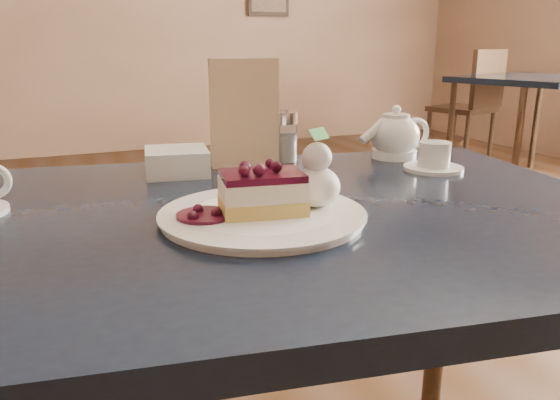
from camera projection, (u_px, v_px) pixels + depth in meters
name	position (u px, v px, depth m)	size (l,w,h in m)	color
main_table	(257.00, 257.00, 0.91)	(1.38, 1.03, 0.79)	black
dessert_plate	(262.00, 216.00, 0.84)	(0.31, 0.31, 0.01)	white
cheesecake_slice	(262.00, 193.00, 0.83)	(0.14, 0.11, 0.06)	tan
whipped_cream	(316.00, 187.00, 0.86)	(0.08, 0.08, 0.07)	white
berry_sauce	(204.00, 215.00, 0.81)	(0.08, 0.08, 0.01)	#33061F
tea_set	(402.00, 141.00, 1.26)	(0.18, 0.26, 0.11)	white
menu_card	(244.00, 114.00, 1.18)	(0.15, 0.03, 0.23)	beige
sugar_shaker	(284.00, 137.00, 1.23)	(0.06, 0.06, 0.12)	white
napkin_stack	(177.00, 161.00, 1.13)	(0.13, 0.13, 0.05)	white
bg_table_far_right	(523.00, 172.00, 4.29)	(1.28, 1.97, 1.31)	black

